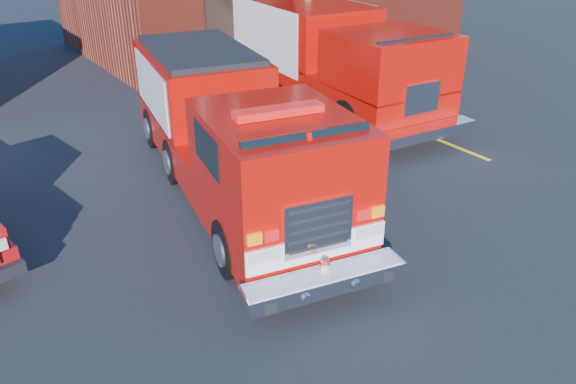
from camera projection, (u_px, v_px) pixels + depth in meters
ground at (253, 229)px, 10.86m from camera, size 100.00×100.00×0.00m
parking_stripe_near at (443, 142)px, 14.87m from camera, size 0.12×3.00×0.01m
parking_stripe_mid at (367, 111)px, 17.07m from camera, size 0.12×3.00×0.01m
parking_stripe_far at (309, 88)px, 19.28m from camera, size 0.12×3.00×0.01m
fire_engine at (229, 130)px, 11.67m from camera, size 4.09×9.16×2.73m
secondary_truck at (324, 53)px, 16.98m from camera, size 3.57×9.34×2.96m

